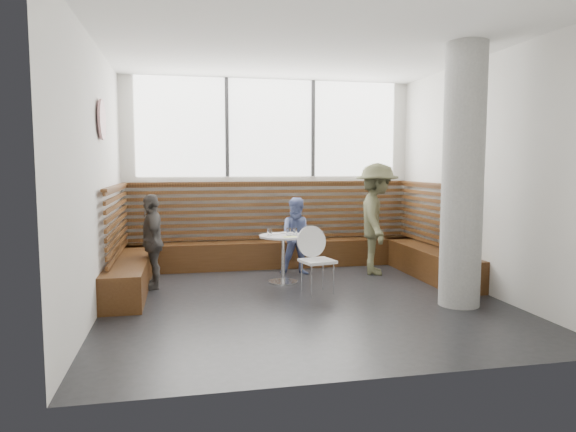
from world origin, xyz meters
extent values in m
cube|color=silver|center=(0.00, 0.00, 1.60)|extent=(5.00, 5.00, 3.20)
cube|color=black|center=(0.00, 0.00, 0.00)|extent=(5.00, 5.00, 0.01)
cube|color=white|center=(0.00, 0.00, 3.20)|extent=(5.00, 5.00, 0.01)
cube|color=white|center=(0.00, 2.48, 2.38)|extent=(4.50, 0.02, 1.65)
cube|color=#3F3F42|center=(-0.75, 2.46, 2.38)|extent=(0.06, 0.04, 1.65)
cube|color=#3F3F42|center=(0.75, 2.46, 2.38)|extent=(0.06, 0.04, 1.65)
cube|color=#3D230F|center=(0.00, 2.25, 0.23)|extent=(5.00, 0.50, 0.45)
cube|color=#3D230F|center=(-2.25, 1.25, 0.23)|extent=(0.50, 2.50, 0.45)
cube|color=#3D230F|center=(2.25, 1.25, 0.23)|extent=(0.50, 2.50, 0.45)
cube|color=#412510|center=(0.00, 2.42, 0.95)|extent=(4.88, 0.08, 0.98)
cube|color=#412510|center=(-2.42, 1.25, 0.95)|extent=(0.08, 2.38, 0.98)
cube|color=#412510|center=(2.42, 1.25, 0.95)|extent=(0.08, 2.38, 0.98)
cylinder|color=gray|center=(1.85, -0.60, 1.60)|extent=(0.50, 0.50, 3.20)
cylinder|color=white|center=(-2.46, 0.40, 2.30)|extent=(0.03, 0.50, 0.50)
cylinder|color=silver|center=(-0.07, 1.04, 0.01)|extent=(0.44, 0.44, 0.02)
cylinder|color=silver|center=(-0.07, 1.04, 0.36)|extent=(0.06, 0.06, 0.68)
cylinder|color=#B7B7BA|center=(-0.07, 1.04, 0.70)|extent=(0.69, 0.69, 0.03)
cube|color=white|center=(0.27, 0.32, 0.44)|extent=(0.42, 0.40, 0.04)
cylinder|color=white|center=(0.27, 0.50, 0.69)|extent=(0.43, 0.10, 0.43)
cylinder|color=silver|center=(0.10, 0.17, 0.21)|extent=(0.02, 0.02, 0.42)
cylinder|color=silver|center=(0.44, 0.17, 0.21)|extent=(0.02, 0.02, 0.42)
cylinder|color=silver|center=(0.10, 0.47, 0.21)|extent=(0.02, 0.02, 0.42)
cylinder|color=silver|center=(0.44, 0.47, 0.21)|extent=(0.02, 0.02, 0.42)
imported|color=#515136|center=(1.53, 1.38, 0.89)|extent=(0.99, 1.30, 1.78)
imported|color=#6271AB|center=(0.28, 1.57, 0.61)|extent=(0.68, 0.57, 1.23)
imported|color=#4C4845|center=(-1.94, 1.11, 0.67)|extent=(0.43, 0.82, 1.34)
cylinder|color=white|center=(-0.17, 1.16, 0.72)|extent=(0.19, 0.19, 0.01)
cylinder|color=white|center=(0.03, 1.23, 0.72)|extent=(0.21, 0.21, 0.01)
cylinder|color=white|center=(-0.27, 1.02, 0.77)|extent=(0.07, 0.07, 0.10)
cylinder|color=white|center=(0.01, 0.99, 0.77)|extent=(0.07, 0.07, 0.11)
cylinder|color=white|center=(0.11, 1.02, 0.76)|extent=(0.06, 0.06, 0.10)
cube|color=#A5C64C|center=(-0.01, 0.84, 0.72)|extent=(0.19, 0.14, 0.00)
camera|label=1|loc=(-1.52, -6.31, 1.74)|focal=32.00mm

